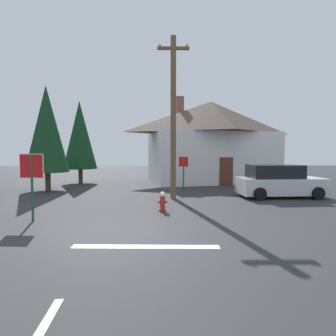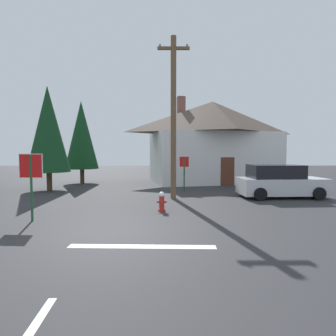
{
  "view_description": "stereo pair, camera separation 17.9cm",
  "coord_description": "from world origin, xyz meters",
  "px_view_note": "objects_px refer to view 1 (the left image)",
  "views": [
    {
      "loc": [
        1.29,
        -8.1,
        2.39
      ],
      "look_at": [
        1.59,
        5.57,
        1.6
      ],
      "focal_mm": 29.98,
      "sensor_mm": 36.0,
      "label": 1
    },
    {
      "loc": [
        1.47,
        -8.11,
        2.39
      ],
      "look_at": [
        1.59,
        5.57,
        1.6
      ],
      "focal_mm": 29.98,
      "sensor_mm": 36.0,
      "label": 2
    }
  ],
  "objects_px": {
    "house": "(211,140)",
    "pine_tree_tall_left": "(47,129)",
    "pine_tree_short_left": "(80,135)",
    "stop_sign_near": "(32,173)",
    "parked_car": "(279,182)",
    "utility_pole": "(173,115)",
    "stop_sign_far": "(184,167)",
    "fire_hydrant": "(163,202)"
  },
  "relations": [
    {
      "from": "house",
      "to": "pine_tree_tall_left",
      "type": "relative_size",
      "value": 1.73
    },
    {
      "from": "house",
      "to": "pine_tree_short_left",
      "type": "relative_size",
      "value": 1.8
    },
    {
      "from": "stop_sign_near",
      "to": "parked_car",
      "type": "height_order",
      "value": "stop_sign_near"
    },
    {
      "from": "utility_pole",
      "to": "house",
      "type": "bearing_deg",
      "value": 68.12
    },
    {
      "from": "house",
      "to": "utility_pole",
      "type": "bearing_deg",
      "value": -111.88
    },
    {
      "from": "utility_pole",
      "to": "house",
      "type": "relative_size",
      "value": 0.73
    },
    {
      "from": "utility_pole",
      "to": "house",
      "type": "xyz_separation_m",
      "value": [
        3.36,
        8.37,
        -0.92
      ]
    },
    {
      "from": "parked_car",
      "to": "utility_pole",
      "type": "bearing_deg",
      "value": -176.77
    },
    {
      "from": "stop_sign_near",
      "to": "pine_tree_short_left",
      "type": "xyz_separation_m",
      "value": [
        -1.71,
        11.59,
        1.97
      ]
    },
    {
      "from": "pine_tree_tall_left",
      "to": "stop_sign_far",
      "type": "bearing_deg",
      "value": -3.85
    },
    {
      "from": "pine_tree_tall_left",
      "to": "utility_pole",
      "type": "bearing_deg",
      "value": -22.1
    },
    {
      "from": "fire_hydrant",
      "to": "house",
      "type": "xyz_separation_m",
      "value": [
        3.91,
        11.47,
        2.93
      ]
    },
    {
      "from": "stop_sign_far",
      "to": "parked_car",
      "type": "xyz_separation_m",
      "value": [
        4.86,
        -2.21,
        -0.68
      ]
    },
    {
      "from": "pine_tree_tall_left",
      "to": "pine_tree_short_left",
      "type": "distance_m",
      "value": 3.99
    },
    {
      "from": "pine_tree_tall_left",
      "to": "house",
      "type": "bearing_deg",
      "value": 25.77
    },
    {
      "from": "fire_hydrant",
      "to": "stop_sign_far",
      "type": "height_order",
      "value": "stop_sign_far"
    },
    {
      "from": "utility_pole",
      "to": "house",
      "type": "distance_m",
      "value": 9.07
    },
    {
      "from": "pine_tree_tall_left",
      "to": "pine_tree_short_left",
      "type": "relative_size",
      "value": 1.04
    },
    {
      "from": "stop_sign_far",
      "to": "pine_tree_short_left",
      "type": "distance_m",
      "value": 8.93
    },
    {
      "from": "stop_sign_near",
      "to": "house",
      "type": "bearing_deg",
      "value": 57.19
    },
    {
      "from": "utility_pole",
      "to": "stop_sign_near",
      "type": "bearing_deg",
      "value": -137.32
    },
    {
      "from": "parked_car",
      "to": "pine_tree_short_left",
      "type": "distance_m",
      "value": 14.27
    },
    {
      "from": "fire_hydrant",
      "to": "pine_tree_short_left",
      "type": "relative_size",
      "value": 0.13
    },
    {
      "from": "fire_hydrant",
      "to": "pine_tree_short_left",
      "type": "xyz_separation_m",
      "value": [
        -6.17,
        10.07,
        3.25
      ]
    },
    {
      "from": "house",
      "to": "pine_tree_short_left",
      "type": "bearing_deg",
      "value": -172.1
    },
    {
      "from": "stop_sign_far",
      "to": "parked_car",
      "type": "bearing_deg",
      "value": -24.45
    },
    {
      "from": "stop_sign_near",
      "to": "stop_sign_far",
      "type": "distance_m",
      "value": 9.16
    },
    {
      "from": "stop_sign_near",
      "to": "utility_pole",
      "type": "distance_m",
      "value": 7.28
    },
    {
      "from": "parked_car",
      "to": "pine_tree_short_left",
      "type": "bearing_deg",
      "value": 151.57
    },
    {
      "from": "utility_pole",
      "to": "stop_sign_far",
      "type": "relative_size",
      "value": 3.84
    },
    {
      "from": "stop_sign_near",
      "to": "fire_hydrant",
      "type": "bearing_deg",
      "value": 18.88
    },
    {
      "from": "utility_pole",
      "to": "parked_car",
      "type": "xyz_separation_m",
      "value": [
        5.58,
        0.31,
        -3.43
      ]
    },
    {
      "from": "utility_pole",
      "to": "pine_tree_short_left",
      "type": "xyz_separation_m",
      "value": [
        -6.72,
        6.97,
        -0.6
      ]
    },
    {
      "from": "utility_pole",
      "to": "pine_tree_short_left",
      "type": "distance_m",
      "value": 9.7
    },
    {
      "from": "fire_hydrant",
      "to": "pine_tree_tall_left",
      "type": "xyz_separation_m",
      "value": [
        -7.04,
        6.18,
        3.38
      ]
    },
    {
      "from": "pine_tree_short_left",
      "to": "fire_hydrant",
      "type": "bearing_deg",
      "value": -58.52
    },
    {
      "from": "stop_sign_near",
      "to": "pine_tree_short_left",
      "type": "distance_m",
      "value": 11.88
    },
    {
      "from": "stop_sign_near",
      "to": "pine_tree_tall_left",
      "type": "relative_size",
      "value": 0.36
    },
    {
      "from": "stop_sign_near",
      "to": "pine_tree_short_left",
      "type": "bearing_deg",
      "value": 98.37
    },
    {
      "from": "stop_sign_near",
      "to": "house",
      "type": "relative_size",
      "value": 0.21
    },
    {
      "from": "stop_sign_far",
      "to": "pine_tree_short_left",
      "type": "xyz_separation_m",
      "value": [
        -7.44,
        4.45,
        2.15
      ]
    },
    {
      "from": "stop_sign_near",
      "to": "pine_tree_tall_left",
      "type": "distance_m",
      "value": 8.39
    }
  ]
}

